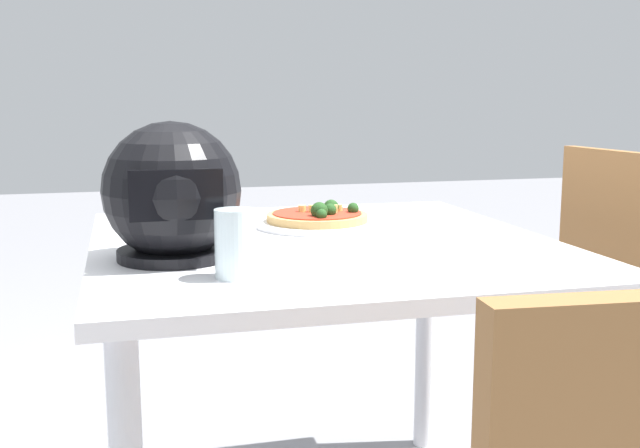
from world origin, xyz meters
name	(u,v)px	position (x,y,z in m)	size (l,w,h in m)	color
dining_table	(323,278)	(0.00, 0.00, 0.64)	(0.97, 1.00, 0.72)	white
pizza_plate	(317,224)	(-0.03, -0.18, 0.73)	(0.30, 0.30, 0.01)	white
pizza	(319,216)	(-0.03, -0.17, 0.75)	(0.24, 0.24, 0.05)	tan
motorcycle_helmet	(172,194)	(0.32, 0.11, 0.85)	(0.26, 0.26, 0.26)	black
drinking_glass	(235,244)	(0.23, 0.29, 0.78)	(0.07, 0.07, 0.12)	silver
chair_side	(638,305)	(-0.84, -0.06, 0.51)	(0.42, 0.42, 0.90)	#996638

